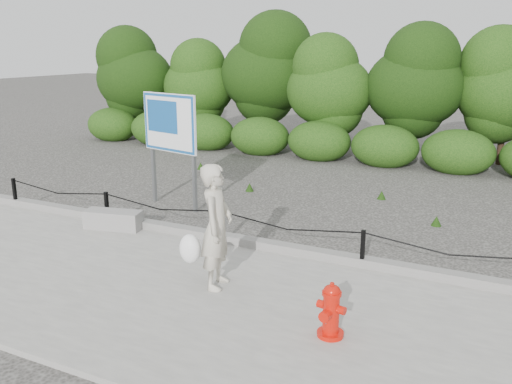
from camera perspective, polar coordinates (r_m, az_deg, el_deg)
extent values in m
plane|color=#2D2B28|center=(9.48, -3.75, -5.72)|extent=(90.00, 90.00, 0.00)
cube|color=gray|center=(7.93, -11.06, -9.99)|extent=(14.00, 4.00, 0.08)
cube|color=slate|center=(9.47, -3.62, -4.77)|extent=(14.00, 0.22, 0.14)
cube|color=black|center=(12.52, -24.07, 0.00)|extent=(0.06, 0.06, 0.60)
cube|color=black|center=(10.76, -15.43, -1.54)|extent=(0.06, 0.06, 0.60)
cube|color=black|center=(9.35, -3.79, -3.54)|extent=(0.06, 0.06, 0.60)
cube|color=black|center=(8.45, 11.16, -5.88)|extent=(0.06, 0.06, 0.60)
cylinder|color=black|center=(11.55, -20.17, 0.34)|extent=(2.50, 0.02, 0.02)
cylinder|color=black|center=(9.94, -10.08, -1.27)|extent=(2.50, 0.02, 0.02)
cylinder|color=black|center=(8.75, 3.31, -3.34)|extent=(2.50, 0.02, 0.02)
cylinder|color=black|center=(8.18, 19.75, -5.60)|extent=(2.50, 0.02, 0.02)
cylinder|color=black|center=(20.92, -12.45, 8.31)|extent=(0.18, 0.18, 1.99)
ellipsoid|color=#24440F|center=(20.81, -12.67, 12.11)|extent=(2.94, 2.54, 3.18)
cylinder|color=black|center=(19.82, -5.97, 7.89)|extent=(0.18, 0.18, 1.76)
ellipsoid|color=#24440F|center=(19.70, -6.07, 11.44)|extent=(2.61, 2.25, 2.82)
cylinder|color=black|center=(18.96, 1.16, 8.29)|extent=(0.18, 0.18, 2.19)
ellipsoid|color=#24440F|center=(18.83, 1.18, 12.93)|extent=(3.25, 2.81, 3.51)
cylinder|color=black|center=(17.32, 7.59, 6.90)|extent=(0.18, 0.18, 1.83)
ellipsoid|color=#24440F|center=(17.19, 7.74, 11.13)|extent=(2.71, 2.34, 2.93)
cylinder|color=black|center=(17.09, 16.05, 6.57)|extent=(0.18, 0.18, 1.97)
ellipsoid|color=#24440F|center=(16.95, 16.39, 11.18)|extent=(2.92, 2.52, 3.15)
cylinder|color=black|center=(17.24, 24.51, 5.77)|extent=(0.18, 0.18, 1.91)
ellipsoid|color=#24440F|center=(17.10, 25.00, 10.19)|extent=(2.83, 2.45, 3.06)
cylinder|color=red|center=(6.63, 7.82, -14.55)|extent=(0.36, 0.36, 0.05)
cylinder|color=red|center=(6.50, 7.91, -12.54)|extent=(0.22, 0.22, 0.47)
cylinder|color=red|center=(6.39, 7.99, -10.51)|extent=(0.26, 0.26, 0.04)
ellipsoid|color=red|center=(6.37, 8.00, -10.30)|extent=(0.23, 0.23, 0.15)
cylinder|color=red|center=(6.34, 8.03, -9.62)|extent=(0.06, 0.06, 0.04)
cylinder|color=red|center=(6.52, 6.88, -11.64)|extent=(0.10, 0.11, 0.10)
cylinder|color=red|center=(6.41, 9.00, -12.19)|extent=(0.10, 0.11, 0.10)
cylinder|color=red|center=(6.38, 7.32, -12.83)|extent=(0.15, 0.12, 0.13)
cylinder|color=slate|center=(6.43, 7.33, -13.28)|extent=(0.01, 0.05, 0.10)
imported|color=beige|center=(7.49, -4.16, -3.66)|extent=(0.56, 0.72, 1.77)
ellipsoid|color=white|center=(7.66, -6.95, -5.95)|extent=(0.32, 0.25, 0.42)
cube|color=gray|center=(10.39, -14.79, -2.83)|extent=(1.13, 0.60, 0.34)
cube|color=slate|center=(12.06, -10.82, 4.59)|extent=(0.08, 0.08, 2.43)
cube|color=slate|center=(11.13, -6.56, 3.89)|extent=(0.08, 0.08, 2.43)
cube|color=white|center=(11.46, -9.09, 7.20)|extent=(1.49, 0.39, 1.21)
cube|color=#144E91|center=(11.44, -9.19, 7.18)|extent=(1.45, 0.34, 1.18)
cube|color=#144E91|center=(11.55, -9.86, 7.84)|extent=(0.89, 0.21, 0.67)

